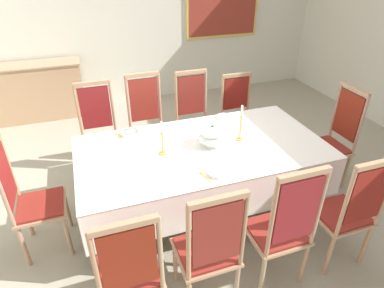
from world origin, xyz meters
name	(u,v)px	position (x,y,z in m)	size (l,w,h in m)	color
ground	(192,193)	(0.00, 0.00, -0.02)	(6.78, 5.95, 0.04)	gray
dining_table	(202,153)	(0.00, -0.29, 0.71)	(2.36, 1.21, 0.78)	tan
tablecloth	(202,156)	(0.00, -0.29, 0.68)	(2.38, 1.23, 0.42)	white
chair_south_a	(129,271)	(-0.90, -1.31, 0.57)	(0.44, 0.42, 1.11)	tan
chair_north_a	(100,132)	(-0.90, 0.72, 0.58)	(0.44, 0.42, 1.16)	tan
chair_south_b	(209,248)	(-0.33, -1.31, 0.58)	(0.44, 0.42, 1.14)	tan
chair_north_b	(148,124)	(-0.33, 0.72, 0.59)	(0.44, 0.42, 1.19)	#A57C68
chair_south_c	(282,227)	(0.27, -1.31, 0.59)	(0.44, 0.42, 1.19)	#A0895E
chair_north_c	(194,118)	(0.27, 0.72, 0.58)	(0.44, 0.42, 1.16)	#A18C5A
chair_south_d	(348,210)	(0.90, -1.31, 0.57)	(0.44, 0.42, 1.13)	#A57C62
chair_north_d	(239,113)	(0.90, 0.72, 0.55)	(0.44, 0.42, 1.05)	tan
chair_head_west	(29,198)	(-1.59, -0.29, 0.58)	(0.42, 0.44, 1.14)	#A28168
chair_head_east	(334,138)	(1.59, -0.29, 0.59)	(0.42, 0.44, 1.18)	tan
soup_tureen	(212,135)	(0.10, -0.29, 0.89)	(0.27, 0.27, 0.22)	white
candlestick_west	(162,142)	(-0.39, -0.29, 0.92)	(0.07, 0.07, 0.33)	gold
candlestick_east	(241,126)	(0.39, -0.29, 0.94)	(0.07, 0.07, 0.37)	gold
bowl_near_left	(131,133)	(-0.61, 0.17, 0.80)	(0.20, 0.20, 0.04)	white
bowl_near_right	(218,172)	(-0.03, -0.76, 0.80)	(0.19, 0.19, 0.03)	white
bowl_far_left	(224,117)	(0.44, 0.20, 0.80)	(0.16, 0.16, 0.04)	white
spoon_primary	(117,135)	(-0.74, 0.20, 0.79)	(0.05, 0.18, 0.01)	gold
spoon_secondary	(203,175)	(-0.16, -0.73, 0.79)	(0.05, 0.18, 0.01)	gold
sideboard	(38,91)	(-1.71, 2.70, 0.45)	(1.44, 0.48, 0.90)	tan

